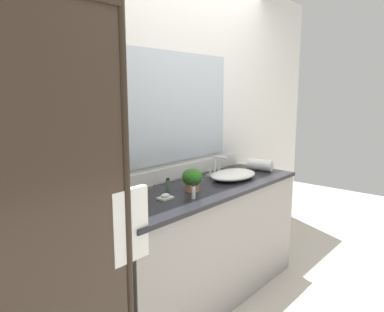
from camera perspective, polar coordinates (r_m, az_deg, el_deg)
name	(u,v)px	position (r m, az deg, el deg)	size (l,w,h in m)	color
ground_plane	(204,297)	(3.04, 1.99, -21.51)	(8.00, 8.00, 0.00)	beige
wall_back_with_mirror	(171,129)	(2.83, -3.28, 4.23)	(4.40, 0.06, 2.60)	silver
vanity_cabinet	(204,243)	(2.83, 1.89, -13.64)	(1.80, 0.58, 0.90)	#9E9993
shower_enclosure	(57,223)	(1.71, -20.60, -9.86)	(1.20, 0.59, 2.00)	#2D2319
sink_basin	(233,175)	(2.92, 6.56, -2.95)	(0.45, 0.30, 0.07)	white
faucet	(216,169)	(3.02, 3.77, -2.06)	(0.17, 0.14, 0.17)	silver
potted_plant	(192,179)	(2.53, 0.02, -3.62)	(0.15, 0.15, 0.16)	#B77A51
soap_dish	(165,197)	(2.38, -4.33, -6.45)	(0.10, 0.07, 0.04)	silver
amenity_bottle_body_wash	(194,192)	(2.36, 0.25, -5.72)	(0.03, 0.03, 0.10)	silver
amenity_bottle_lotion	(168,185)	(2.54, -3.84, -4.62)	(0.03, 0.03, 0.10)	#4C7056
rolled_towel_near_edge	(260,165)	(3.27, 10.76, -1.39)	(0.10, 0.10, 0.22)	white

